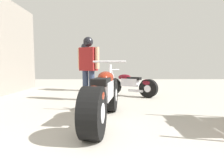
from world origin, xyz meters
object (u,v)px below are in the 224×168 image
(mechanic_in_blue, at_px, (85,62))
(mechanic_with_helmet, at_px, (88,63))
(motorcycle_maroon_cruiser, at_px, (102,97))
(motorcycle_black_naked, at_px, (130,85))

(mechanic_in_blue, relative_size, mechanic_with_helmet, 1.05)
(motorcycle_maroon_cruiser, height_order, motorcycle_black_naked, motorcycle_maroon_cruiser)
(motorcycle_black_naked, relative_size, mechanic_in_blue, 0.90)
(motorcycle_black_naked, height_order, mechanic_with_helmet, mechanic_with_helmet)
(motorcycle_maroon_cruiser, bearing_deg, mechanic_in_blue, 101.71)
(mechanic_in_blue, xyz_separation_m, mechanic_with_helmet, (0.36, -1.99, -0.05))
(motorcycle_maroon_cruiser, bearing_deg, motorcycle_black_naked, 75.48)
(motorcycle_maroon_cruiser, height_order, mechanic_in_blue, mechanic_in_blue)
(motorcycle_black_naked, distance_m, mechanic_in_blue, 2.12)
(mechanic_in_blue, distance_m, mechanic_with_helmet, 2.02)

